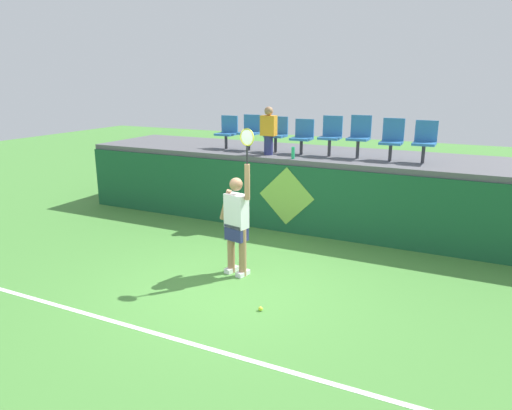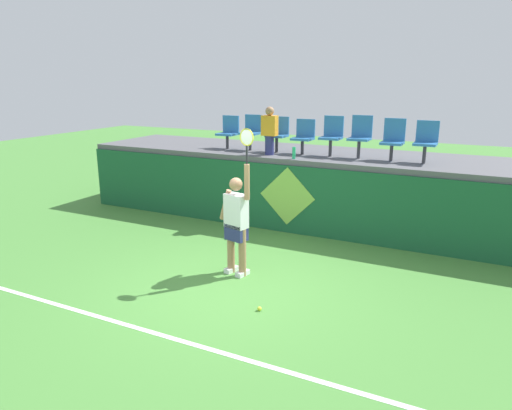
# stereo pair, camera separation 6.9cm
# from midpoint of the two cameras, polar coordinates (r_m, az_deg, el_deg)

# --- Properties ---
(ground_plane) EXTENTS (40.00, 40.00, 0.00)m
(ground_plane) POSITION_cam_midpoint_polar(r_m,az_deg,el_deg) (7.70, -3.16, -10.03)
(ground_plane) COLOR #478438
(court_back_wall) EXTENTS (11.44, 0.20, 1.48)m
(court_back_wall) POSITION_cam_midpoint_polar(r_m,az_deg,el_deg) (10.11, 5.35, 0.60)
(court_back_wall) COLOR #195633
(court_back_wall) RESTS_ON ground_plane
(spectator_platform) EXTENTS (11.44, 2.43, 0.12)m
(spectator_platform) POSITION_cam_midpoint_polar(r_m,az_deg,el_deg) (11.03, 7.62, 6.00)
(spectator_platform) COLOR #56565B
(spectator_platform) RESTS_ON court_back_wall
(court_baseline_stripe) EXTENTS (10.30, 0.08, 0.01)m
(court_baseline_stripe) POSITION_cam_midpoint_polar(r_m,az_deg,el_deg) (6.46, -10.64, -15.54)
(court_baseline_stripe) COLOR white
(court_baseline_stripe) RESTS_ON ground_plane
(tennis_player) EXTENTS (0.74, 0.34, 2.52)m
(tennis_player) POSITION_cam_midpoint_polar(r_m,az_deg,el_deg) (7.89, -2.60, -1.97)
(tennis_player) COLOR white
(tennis_player) RESTS_ON ground_plane
(tennis_ball) EXTENTS (0.07, 0.07, 0.07)m
(tennis_ball) POSITION_cam_midpoint_polar(r_m,az_deg,el_deg) (6.99, 0.26, -12.47)
(tennis_ball) COLOR #D1E533
(tennis_ball) RESTS_ON ground_plane
(water_bottle) EXTENTS (0.07, 0.07, 0.26)m
(water_bottle) POSITION_cam_midpoint_polar(r_m,az_deg,el_deg) (10.08, 4.32, 6.31)
(water_bottle) COLOR #26B272
(water_bottle) RESTS_ON spectator_platform
(stadium_chair_0) EXTENTS (0.44, 0.42, 0.79)m
(stadium_chair_0) POSITION_cam_midpoint_polar(r_m,az_deg,el_deg) (11.59, -3.66, 8.98)
(stadium_chair_0) COLOR #38383D
(stadium_chair_0) RESTS_ON spectator_platform
(stadium_chair_1) EXTENTS (0.44, 0.42, 0.83)m
(stadium_chair_1) POSITION_cam_midpoint_polar(r_m,az_deg,el_deg) (11.29, -0.88, 9.06)
(stadium_chair_1) COLOR #38383D
(stadium_chair_1) RESTS_ON spectator_platform
(stadium_chair_2) EXTENTS (0.44, 0.42, 0.81)m
(stadium_chair_2) POSITION_cam_midpoint_polar(r_m,az_deg,el_deg) (11.00, 2.38, 8.78)
(stadium_chair_2) COLOR #38383D
(stadium_chair_2) RESTS_ON spectator_platform
(stadium_chair_3) EXTENTS (0.44, 0.42, 0.77)m
(stadium_chair_3) POSITION_cam_midpoint_polar(r_m,az_deg,el_deg) (10.76, 5.50, 8.43)
(stadium_chair_3) COLOR #38383D
(stadium_chair_3) RESTS_ON spectator_platform
(stadium_chair_4) EXTENTS (0.44, 0.42, 0.87)m
(stadium_chair_4) POSITION_cam_midpoint_polar(r_m,az_deg,el_deg) (10.55, 8.89, 8.52)
(stadium_chair_4) COLOR #38383D
(stadium_chair_4) RESTS_ON spectator_platform
(stadium_chair_5) EXTENTS (0.44, 0.42, 0.90)m
(stadium_chair_5) POSITION_cam_midpoint_polar(r_m,az_deg,el_deg) (10.38, 12.25, 8.36)
(stadium_chair_5) COLOR #38383D
(stadium_chair_5) RESTS_ON spectator_platform
(stadium_chair_6) EXTENTS (0.44, 0.42, 0.86)m
(stadium_chair_6) POSITION_cam_midpoint_polar(r_m,az_deg,el_deg) (10.25, 15.99, 7.82)
(stadium_chair_6) COLOR #38383D
(stadium_chair_6) RESTS_ON spectator_platform
(stadium_chair_7) EXTENTS (0.44, 0.42, 0.84)m
(stadium_chair_7) POSITION_cam_midpoint_polar(r_m,az_deg,el_deg) (10.15, 19.63, 7.49)
(stadium_chair_7) COLOR #38383D
(stadium_chair_7) RESTS_ON spectator_platform
(spectator_0) EXTENTS (0.34, 0.20, 1.06)m
(spectator_0) POSITION_cam_midpoint_polar(r_m,az_deg,el_deg) (10.56, 1.35, 9.10)
(spectator_0) COLOR navy
(spectator_0) RESTS_ON spectator_platform
(wall_signage_mount) EXTENTS (1.27, 0.01, 1.45)m
(wall_signage_mount) POSITION_cam_midpoint_polar(r_m,az_deg,el_deg) (10.34, 3.44, -3.31)
(wall_signage_mount) COLOR #195633
(wall_signage_mount) RESTS_ON ground_plane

